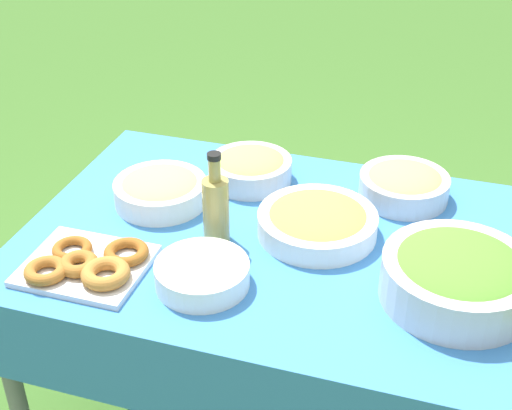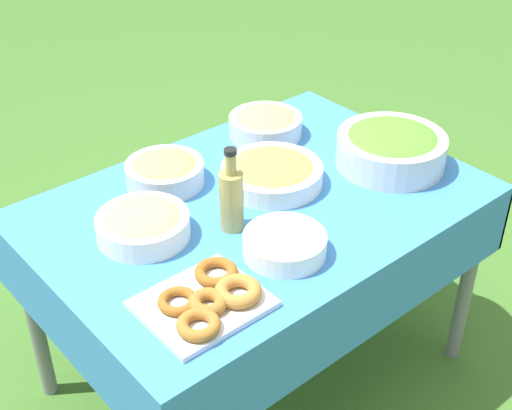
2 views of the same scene
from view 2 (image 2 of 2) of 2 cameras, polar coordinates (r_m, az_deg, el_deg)
ground_plane at (r=2.65m, az=0.08°, el=-13.15°), size 14.00×14.00×0.00m
picnic_table at (r=2.22m, az=0.10°, el=-1.71°), size 1.34×0.93×0.74m
salad_bowl at (r=2.36m, az=10.77°, el=4.59°), size 0.35×0.35×0.13m
pasta_bowl at (r=2.01m, az=-9.04°, el=-1.49°), size 0.26×0.26×0.09m
donut_platter at (r=1.78m, az=-3.84°, el=-7.56°), size 0.32×0.27×0.05m
plate_stack at (r=1.93m, az=2.31°, el=-3.18°), size 0.23×0.23×0.06m
olive_oil_bottle at (r=1.99m, az=-1.98°, el=0.57°), size 0.07×0.07×0.26m
bread_bowl at (r=2.51m, az=0.76°, el=6.54°), size 0.26×0.26×0.09m
fruit_bowl at (r=2.24m, az=-7.33°, el=2.74°), size 0.25×0.25×0.09m
olive_bowl at (r=2.23m, az=1.27°, el=2.63°), size 0.32×0.32×0.08m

